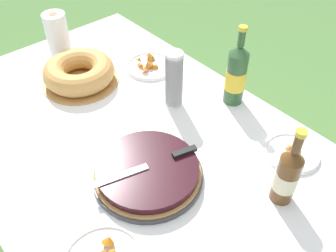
{
  "coord_description": "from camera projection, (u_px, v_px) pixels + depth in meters",
  "views": [
    {
      "loc": [
        0.84,
        -0.56,
        1.77
      ],
      "look_at": [
        0.07,
        0.11,
        0.82
      ],
      "focal_mm": 40.0,
      "sensor_mm": 36.0,
      "label": 1
    }
  ],
  "objects": [
    {
      "name": "bundt_cake",
      "position": [
        79.0,
        72.0,
        1.67
      ],
      "size": [
        0.35,
        0.35,
        0.1
      ],
      "color": "#B78447",
      "rests_on": "tablecloth"
    },
    {
      "name": "cup_stack",
      "position": [
        174.0,
        80.0,
        1.5
      ],
      "size": [
        0.07,
        0.07,
        0.25
      ],
      "color": "white",
      "rests_on": "tablecloth"
    },
    {
      "name": "snack_plate_left",
      "position": [
        292.0,
        153.0,
        1.37
      ],
      "size": [
        0.2,
        0.2,
        0.05
      ],
      "color": "white",
      "rests_on": "tablecloth"
    },
    {
      "name": "ground_plane",
      "position": [
        144.0,
        244.0,
        1.94
      ],
      "size": [
        16.0,
        16.0,
        0.0
      ],
      "primitive_type": "plane",
      "color": "#568442"
    },
    {
      "name": "paper_towel_roll",
      "position": [
        57.0,
        35.0,
        1.8
      ],
      "size": [
        0.11,
        0.11,
        0.22
      ],
      "color": "white",
      "rests_on": "tablecloth"
    },
    {
      "name": "tablecloth",
      "position": [
        135.0,
        144.0,
        1.43
      ],
      "size": [
        1.83,
        1.13,
        0.1
      ],
      "color": "white",
      "rests_on": "garden_table"
    },
    {
      "name": "snack_plate_right",
      "position": [
        150.0,
        66.0,
        1.78
      ],
      "size": [
        0.23,
        0.23,
        0.05
      ],
      "color": "white",
      "rests_on": "tablecloth"
    },
    {
      "name": "cider_bottle_green",
      "position": [
        236.0,
        75.0,
        1.52
      ],
      "size": [
        0.08,
        0.08,
        0.35
      ],
      "color": "#2D562D",
      "rests_on": "tablecloth"
    },
    {
      "name": "garden_table",
      "position": [
        136.0,
        153.0,
        1.47
      ],
      "size": [
        1.82,
        1.12,
        0.75
      ],
      "color": "#A87A47",
      "rests_on": "ground_plane"
    },
    {
      "name": "berry_tart",
      "position": [
        148.0,
        172.0,
        1.28
      ],
      "size": [
        0.38,
        0.38,
        0.06
      ],
      "color": "#38383D",
      "rests_on": "tablecloth"
    },
    {
      "name": "cider_bottle_amber",
      "position": [
        287.0,
        175.0,
        1.16
      ],
      "size": [
        0.07,
        0.07,
        0.3
      ],
      "color": "brown",
      "rests_on": "tablecloth"
    },
    {
      "name": "serving_knife",
      "position": [
        155.0,
        163.0,
        1.26
      ],
      "size": [
        0.12,
        0.37,
        0.01
      ],
      "rotation": [
        0.0,
        0.0,
        4.45
      ],
      "color": "silver",
      "rests_on": "berry_tart"
    }
  ]
}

